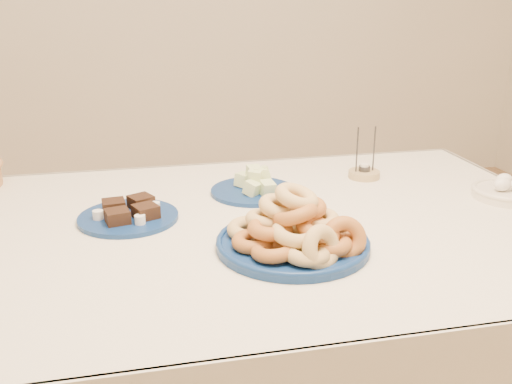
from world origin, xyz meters
TOP-DOWN VIEW (x-y plane):
  - dining_table at (0.00, 0.00)m, footprint 1.71×1.11m
  - donut_platter at (0.06, -0.17)m, footprint 0.46×0.46m
  - melon_plate at (0.05, 0.22)m, footprint 0.30×0.30m
  - brownie_plate at (-0.30, 0.09)m, footprint 0.34×0.34m
  - candle_holder at (0.42, 0.29)m, footprint 0.10×0.10m
  - egg_bowl at (0.75, 0.03)m, footprint 0.20×0.20m

SIDE VIEW (x-z plane):
  - dining_table at x=0.00m, z-range 0.27..1.02m
  - brownie_plate at x=-0.30m, z-range 0.74..0.79m
  - candle_holder at x=0.42m, z-range 0.68..0.85m
  - egg_bowl at x=0.75m, z-range 0.74..0.80m
  - melon_plate at x=0.05m, z-range 0.73..0.81m
  - donut_platter at x=0.06m, z-range 0.71..0.87m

